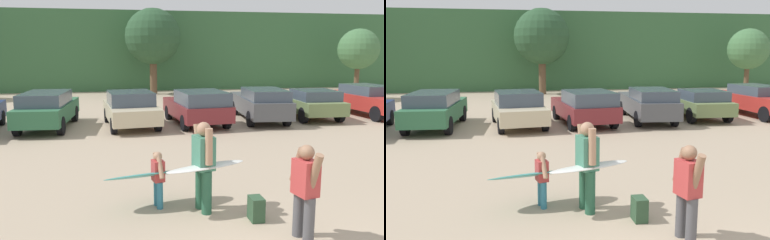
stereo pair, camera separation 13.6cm
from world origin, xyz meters
TOP-DOWN VIEW (x-y plane):
  - hillside_ridge at (0.00, 32.58)m, footprint 108.00×12.00m
  - tree_far_left at (0.19, 24.13)m, footprint 3.91×3.91m
  - tree_ridge_back at (15.36, 22.71)m, footprint 3.00×3.00m
  - parked_car_forest_green at (-5.27, 12.19)m, footprint 2.09×4.57m
  - parked_car_champagne at (-1.97, 11.98)m, footprint 2.30×4.18m
  - parked_car_maroon at (0.82, 11.84)m, footprint 2.33×4.33m
  - parked_car_dark_gray at (3.78, 12.27)m, footprint 2.16×4.94m
  - parked_car_olive_green at (6.29, 12.45)m, footprint 2.04×4.18m
  - parked_car_red at (9.40, 12.67)m, footprint 2.12×4.92m
  - person_adult at (-0.96, 2.78)m, footprint 0.41×0.73m
  - person_child at (-1.81, 3.14)m, footprint 0.26×0.54m
  - person_companion at (0.41, 1.28)m, footprint 0.37×0.78m
  - surfboard_white at (-0.91, 2.75)m, footprint 1.80×1.03m
  - surfboard_teal at (-1.82, 3.24)m, footprint 2.25×1.01m
  - backpack_dropped at (-0.10, 2.15)m, footprint 0.24×0.34m

SIDE VIEW (x-z plane):
  - backpack_dropped at x=-0.10m, z-range 0.00..0.45m
  - person_child at x=-1.81m, z-range 0.07..1.22m
  - surfboard_teal at x=-1.82m, z-range 0.53..0.80m
  - parked_car_olive_green at x=6.29m, z-range 0.05..1.41m
  - parked_car_champagne at x=-1.97m, z-range 0.03..1.49m
  - parked_car_red at x=9.40m, z-range 0.05..1.52m
  - parked_car_maroon at x=0.82m, z-range 0.04..1.53m
  - parked_car_dark_gray at x=3.78m, z-range 0.05..1.55m
  - parked_car_forest_green at x=-5.27m, z-range 0.07..1.56m
  - surfboard_white at x=-0.91m, z-range 0.85..0.97m
  - person_companion at x=0.41m, z-range 0.11..1.73m
  - person_adult at x=-0.96m, z-range 0.12..1.90m
  - hillside_ridge at x=0.00m, z-range 0.00..6.10m
  - tree_ridge_back at x=15.36m, z-range 0.83..5.54m
  - tree_far_left at x=0.19m, z-range 1.03..7.06m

